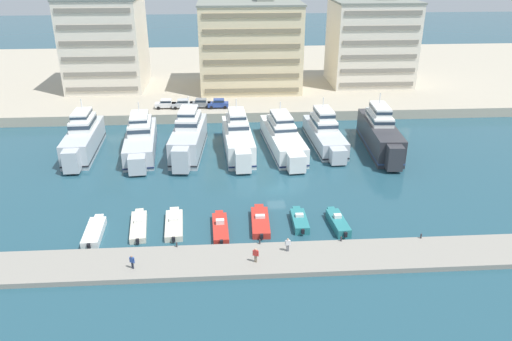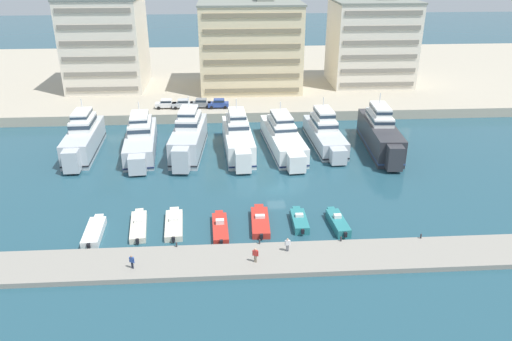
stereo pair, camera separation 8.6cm
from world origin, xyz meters
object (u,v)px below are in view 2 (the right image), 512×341
(pedestrian_near_edge, at_px, (132,261))
(yacht_silver_center_right, at_px, (325,133))
(car_white_far_left, at_px, (166,103))
(pedestrian_far_side, at_px, (255,254))
(pedestrian_mid_deck, at_px, (288,244))
(yacht_silver_left, at_px, (141,139))
(yacht_silver_far_left, at_px, (83,138))
(motorboat_teal_center_right, at_px, (299,221))
(yacht_white_center, at_px, (283,137))
(car_silver_left, at_px, (183,103))
(motorboat_white_far_left, at_px, (94,231))
(motorboat_cream_mid_left, at_px, (174,224))
(motorboat_red_center, at_px, (260,221))
(yacht_silver_mid_left, at_px, (188,137))
(car_blue_center_left, at_px, (219,103))
(car_grey_mid_left, at_px, (201,103))
(motorboat_red_center_left, at_px, (220,227))
(yacht_charcoal_mid_right, at_px, (380,134))
(motorboat_cream_left, at_px, (139,226))
(motorboat_teal_mid_right, at_px, (338,222))
(yacht_white_center_left, at_px, (238,138))

(pedestrian_near_edge, bearing_deg, yacht_silver_center_right, 52.83)
(car_white_far_left, distance_m, pedestrian_far_side, 54.02)
(pedestrian_mid_deck, bearing_deg, car_white_far_left, 109.87)
(yacht_silver_left, height_order, car_white_far_left, yacht_silver_left)
(yacht_silver_far_left, distance_m, motorboat_teal_center_right, 41.05)
(yacht_white_center, xyz_separation_m, car_silver_left, (-17.94, 18.06, 0.80))
(yacht_white_center, bearing_deg, pedestrian_mid_deck, -95.55)
(motorboat_white_far_left, height_order, motorboat_cream_mid_left, motorboat_cream_mid_left)
(motorboat_red_center, height_order, car_white_far_left, car_white_far_left)
(yacht_silver_far_left, relative_size, car_white_far_left, 4.41)
(yacht_silver_far_left, xyz_separation_m, pedestrian_near_edge, (13.33, -34.33, -1.02))
(motorboat_red_center, relative_size, car_silver_left, 1.88)
(yacht_silver_mid_left, distance_m, car_blue_center_left, 19.29)
(motorboat_white_far_left, distance_m, car_grey_mid_left, 45.77)
(motorboat_teal_center_right, distance_m, car_silver_left, 46.56)
(yacht_silver_center_right, relative_size, motorboat_red_center_left, 2.52)
(motorboat_red_center, bearing_deg, motorboat_cream_mid_left, -179.99)
(motorboat_red_center, bearing_deg, yacht_charcoal_mid_right, 47.41)
(pedestrian_near_edge, bearing_deg, yacht_silver_mid_left, 83.26)
(yacht_white_center, relative_size, motorboat_cream_mid_left, 2.75)
(pedestrian_mid_deck, bearing_deg, yacht_silver_center_right, 72.57)
(yacht_silver_far_left, relative_size, yacht_white_center, 0.85)
(yacht_silver_far_left, relative_size, yacht_silver_left, 0.90)
(motorboat_white_far_left, bearing_deg, yacht_silver_left, 86.16)
(motorboat_cream_left, xyz_separation_m, pedestrian_mid_deck, (17.31, -6.92, 1.18))
(motorboat_red_center, bearing_deg, motorboat_cream_left, -179.80)
(pedestrian_mid_deck, bearing_deg, motorboat_cream_left, 158.20)
(yacht_silver_center_right, relative_size, pedestrian_near_edge, 11.90)
(motorboat_cream_mid_left, height_order, motorboat_teal_center_right, motorboat_teal_center_right)
(yacht_charcoal_mid_right, relative_size, car_white_far_left, 4.91)
(motorboat_red_center_left, distance_m, motorboat_red_center, 5.02)
(yacht_silver_mid_left, height_order, motorboat_teal_mid_right, yacht_silver_mid_left)
(motorboat_white_far_left, distance_m, motorboat_teal_center_right, 24.65)
(yacht_white_center_left, xyz_separation_m, pedestrian_near_edge, (-12.06, -33.12, -0.94))
(yacht_silver_left, distance_m, pedestrian_near_edge, 34.56)
(yacht_silver_left, bearing_deg, pedestrian_far_side, -63.57)
(yacht_white_center, height_order, motorboat_teal_center_right, yacht_white_center)
(yacht_white_center_left, distance_m, car_silver_left, 21.66)
(yacht_silver_mid_left, bearing_deg, motorboat_teal_center_right, -58.53)
(motorboat_cream_left, xyz_separation_m, motorboat_cream_mid_left, (4.27, 0.05, 0.02))
(motorboat_white_far_left, height_order, pedestrian_far_side, pedestrian_far_side)
(yacht_silver_mid_left, bearing_deg, car_blue_center_left, 75.43)
(yacht_silver_left, distance_m, motorboat_cream_mid_left, 26.33)
(yacht_white_center_left, distance_m, yacht_silver_center_right, 15.20)
(motorboat_cream_left, bearing_deg, motorboat_teal_mid_right, -2.47)
(car_silver_left, bearing_deg, yacht_silver_mid_left, -83.23)
(yacht_silver_far_left, height_order, car_blue_center_left, yacht_silver_far_left)
(yacht_silver_far_left, height_order, motorboat_cream_left, yacht_silver_far_left)
(motorboat_white_far_left, bearing_deg, yacht_silver_far_left, 105.98)
(motorboat_red_center_left, xyz_separation_m, pedestrian_near_edge, (-9.10, -8.12, 1.14))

